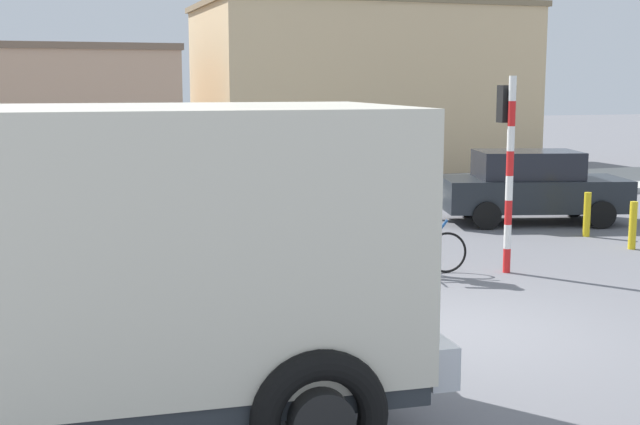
{
  "coord_description": "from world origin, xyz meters",
  "views": [
    {
      "loc": [
        -4.93,
        -9.22,
        3.1
      ],
      "look_at": [
        -1.02,
        2.5,
        1.2
      ],
      "focal_mm": 47.73,
      "sensor_mm": 36.0,
      "label": 1
    }
  ],
  "objects": [
    {
      "name": "ground_plane",
      "position": [
        0.0,
        0.0,
        0.0
      ],
      "size": [
        120.0,
        120.0,
        0.0
      ],
      "primitive_type": "plane",
      "color": "slate"
    },
    {
      "name": "sidewalk_far",
      "position": [
        0.0,
        12.87,
        0.08
      ],
      "size": [
        80.0,
        5.0,
        0.16
      ],
      "primitive_type": "cube",
      "color": "#ADADA8",
      "rests_on": "ground"
    },
    {
      "name": "truck_foreground",
      "position": [
        -4.48,
        -1.99,
        1.67
      ],
      "size": [
        5.55,
        3.07,
        2.9
      ],
      "color": "silver",
      "rests_on": "ground"
    },
    {
      "name": "cyclist",
      "position": [
        0.84,
        3.14,
        0.86
      ],
      "size": [
        1.71,
        0.55,
        1.72
      ],
      "color": "black",
      "rests_on": "ground"
    },
    {
      "name": "traffic_light_pole",
      "position": [
        2.31,
        2.85,
        2.07
      ],
      "size": [
        0.24,
        0.43,
        3.2
      ],
      "color": "red",
      "rests_on": "ground"
    },
    {
      "name": "car_red_near",
      "position": [
        5.43,
        7.03,
        0.82
      ],
      "size": [
        4.31,
        2.7,
        1.6
      ],
      "color": "#1E2328",
      "rests_on": "ground"
    },
    {
      "name": "car_white_mid",
      "position": [
        -5.58,
        5.81,
        0.82
      ],
      "size": [
        4.09,
        2.05,
        1.6
      ],
      "color": "gold",
      "rests_on": "ground"
    },
    {
      "name": "car_far_side",
      "position": [
        -3.86,
        8.76,
        0.82
      ],
      "size": [
        4.29,
        2.61,
        1.6
      ],
      "color": "#234C9E",
      "rests_on": "ground"
    },
    {
      "name": "pedestrian_near_kerb",
      "position": [
        3.33,
        8.45,
        0.85
      ],
      "size": [
        0.34,
        0.22,
        1.62
      ],
      "color": "#2D334C",
      "rests_on": "ground"
    },
    {
      "name": "bollard_near",
      "position": [
        5.57,
        3.77,
        0.45
      ],
      "size": [
        0.14,
        0.14,
        0.9
      ],
      "primitive_type": "cylinder",
      "color": "gold",
      "rests_on": "ground"
    },
    {
      "name": "bollard_far",
      "position": [
        5.57,
        5.17,
        0.45
      ],
      "size": [
        0.14,
        0.14,
        0.9
      ],
      "primitive_type": "cylinder",
      "color": "gold",
      "rests_on": "ground"
    },
    {
      "name": "building_mid_block",
      "position": [
        -4.16,
        20.31,
        2.13
      ],
      "size": [
        7.2,
        6.92,
        4.26
      ],
      "color": "tan",
      "rests_on": "ground"
    },
    {
      "name": "building_corner_right",
      "position": [
        6.45,
        20.39,
        2.95
      ],
      "size": [
        11.51,
        7.23,
        5.89
      ],
      "color": "#D1B284",
      "rests_on": "ground"
    }
  ]
}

